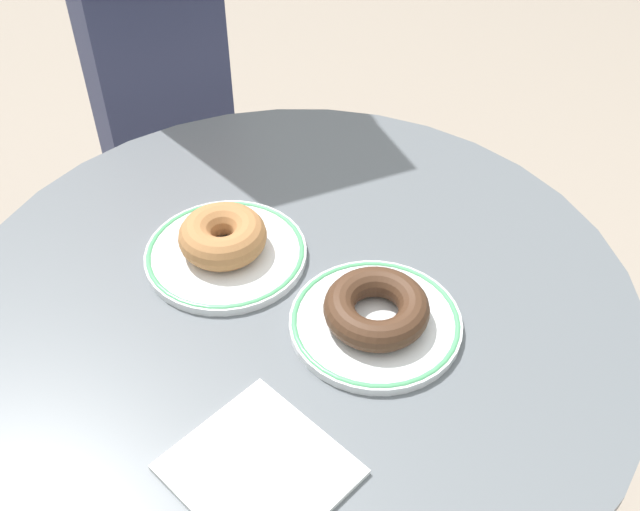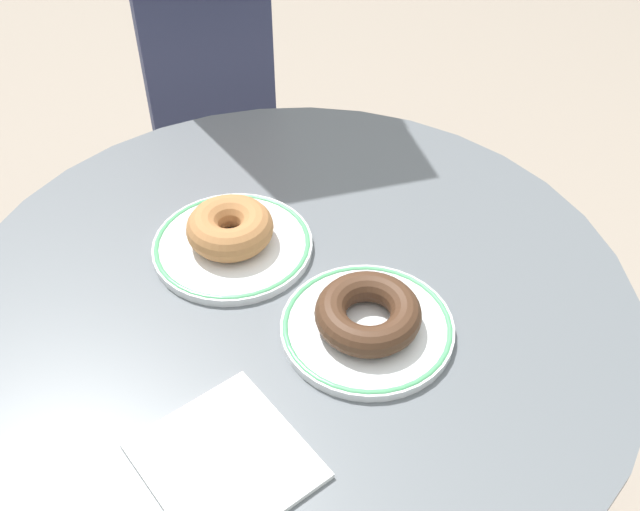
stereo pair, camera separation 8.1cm
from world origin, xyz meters
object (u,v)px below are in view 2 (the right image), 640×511
(plate_left, at_px, (233,245))
(donut_chocolate, at_px, (370,312))
(cafe_table, at_px, (297,408))
(paper_napkin, at_px, (225,460))
(donut_cinnamon, at_px, (230,228))
(plate_right, at_px, (369,326))

(plate_left, height_order, donut_chocolate, donut_chocolate)
(cafe_table, height_order, donut_chocolate, donut_chocolate)
(donut_chocolate, bearing_deg, plate_left, 176.99)
(cafe_table, distance_m, donut_chocolate, 0.27)
(paper_napkin, bearing_deg, donut_cinnamon, 130.04)
(cafe_table, xyz_separation_m, donut_cinnamon, (-0.11, 0.02, 0.26))
(cafe_table, bearing_deg, paper_napkin, -67.98)
(plate_right, distance_m, donut_chocolate, 0.02)
(plate_left, distance_m, paper_napkin, 0.29)
(plate_left, height_order, plate_right, same)
(cafe_table, height_order, paper_napkin, paper_napkin)
(plate_left, relative_size, paper_napkin, 1.29)
(cafe_table, xyz_separation_m, plate_right, (0.10, 0.00, 0.23))
(plate_left, xyz_separation_m, donut_chocolate, (0.20, -0.01, 0.02))
(cafe_table, distance_m, plate_left, 0.25)
(plate_left, bearing_deg, donut_cinnamon, 152.43)
(donut_chocolate, bearing_deg, paper_napkin, -94.43)
(donut_cinnamon, height_order, donut_chocolate, donut_cinnamon)
(plate_left, relative_size, donut_chocolate, 1.69)
(donut_cinnamon, relative_size, donut_chocolate, 0.91)
(cafe_table, bearing_deg, plate_left, 172.28)
(plate_left, xyz_separation_m, plate_right, (0.20, -0.01, -0.00))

